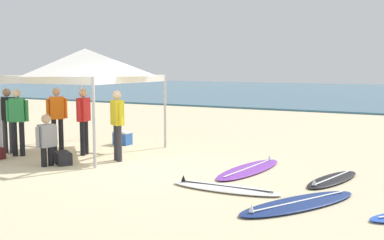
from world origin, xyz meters
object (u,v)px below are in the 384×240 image
(surfboard_white, at_px, (225,188))
(person_black, at_px, (8,116))
(person_grey, at_px, (47,138))
(surfboard_navy, at_px, (299,203))
(person_red, at_px, (84,117))
(gear_bag_by_pole, at_px, (63,158))
(person_orange, at_px, (57,115))
(surfboard_purple, at_px, (249,169))
(surfboard_black, at_px, (332,179))
(cooler_box, at_px, (122,138))
(person_yellow, at_px, (117,120))
(person_green, at_px, (18,118))
(canopy_tent, at_px, (85,62))

(surfboard_white, xyz_separation_m, person_black, (-6.58, 0.73, 0.95))
(person_grey, bearing_deg, surfboard_navy, -3.01)
(person_red, xyz_separation_m, gear_bag_by_pole, (0.31, -1.13, -0.85))
(surfboard_white, xyz_separation_m, person_orange, (-5.62, 1.52, 0.95))
(person_grey, bearing_deg, surfboard_purple, 22.21)
(surfboard_black, height_order, surfboard_purple, same)
(surfboard_navy, relative_size, person_black, 1.50)
(surfboard_white, distance_m, person_black, 6.69)
(surfboard_navy, distance_m, person_red, 6.46)
(person_red, relative_size, person_orange, 1.00)
(person_red, height_order, cooler_box, person_red)
(person_grey, distance_m, gear_bag_by_pole, 0.64)
(person_red, bearing_deg, gear_bag_by_pole, -74.59)
(gear_bag_by_pole, height_order, cooler_box, cooler_box)
(person_grey, relative_size, cooler_box, 2.40)
(surfboard_purple, xyz_separation_m, person_yellow, (-3.21, -0.49, 0.95))
(surfboard_black, relative_size, cooler_box, 3.98)
(person_black, relative_size, person_yellow, 1.00)
(surfboard_purple, xyz_separation_m, person_grey, (-4.27, -1.74, 0.62))
(surfboard_black, bearing_deg, surfboard_navy, -94.05)
(surfboard_navy, bearing_deg, surfboard_white, 167.83)
(person_green, relative_size, gear_bag_by_pole, 2.85)
(surfboard_purple, bearing_deg, surfboard_white, -83.50)
(person_red, distance_m, person_black, 2.07)
(person_red, bearing_deg, surfboard_navy, -16.32)
(person_red, xyz_separation_m, person_black, (-1.93, -0.75, 0.00))
(surfboard_white, relative_size, person_yellow, 1.27)
(surfboard_purple, bearing_deg, gear_bag_by_pole, -161.43)
(person_green, relative_size, person_yellow, 1.00)
(surfboard_purple, xyz_separation_m, cooler_box, (-4.54, 1.51, 0.16))
(person_grey, xyz_separation_m, gear_bag_by_pole, (0.13, 0.35, -0.52))
(cooler_box, bearing_deg, person_red, -87.02)
(surfboard_white, relative_size, gear_bag_by_pole, 3.63)
(canopy_tent, xyz_separation_m, person_orange, (-0.71, -0.36, -1.40))
(surfboard_navy, xyz_separation_m, gear_bag_by_pole, (-5.82, 0.67, 0.10))
(person_grey, bearing_deg, person_black, 160.88)
(surfboard_navy, relative_size, person_yellow, 1.50)
(surfboard_purple, bearing_deg, canopy_tent, 178.21)
(surfboard_navy, relative_size, gear_bag_by_pole, 4.27)
(person_red, relative_size, person_green, 1.00)
(surfboard_white, xyz_separation_m, person_yellow, (-3.40, 1.25, 0.95))
(person_yellow, bearing_deg, canopy_tent, 156.98)
(surfboard_black, bearing_deg, canopy_tent, 177.78)
(person_orange, relative_size, person_yellow, 1.00)
(surfboard_black, distance_m, surfboard_navy, 1.96)
(surfboard_purple, relative_size, person_orange, 1.53)
(canopy_tent, xyz_separation_m, person_grey, (0.44, -1.89, -1.73))
(canopy_tent, height_order, person_orange, canopy_tent)
(person_yellow, bearing_deg, person_black, -170.68)
(surfboard_white, distance_m, person_yellow, 3.75)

